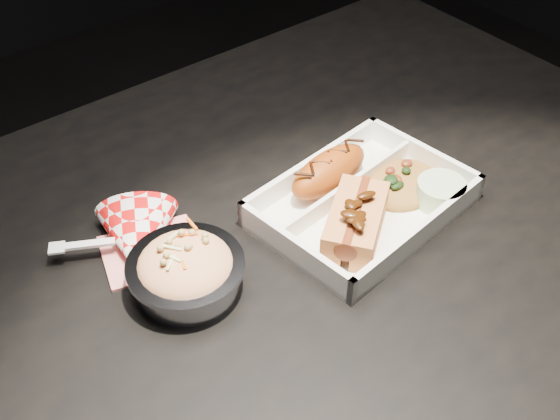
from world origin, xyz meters
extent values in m
cube|color=black|center=(0.00, 0.00, 0.73)|extent=(1.20, 0.80, 0.03)
cylinder|color=black|center=(0.55, 0.35, 0.36)|extent=(0.05, 0.05, 0.72)
cube|color=white|center=(0.11, -0.03, 0.75)|extent=(0.27, 0.21, 0.01)
cube|color=white|center=(0.10, 0.06, 0.77)|extent=(0.25, 0.04, 0.04)
cube|color=white|center=(0.12, -0.11, 0.77)|extent=(0.25, 0.04, 0.04)
cube|color=white|center=(-0.01, -0.04, 0.77)|extent=(0.03, 0.18, 0.04)
cube|color=white|center=(0.23, -0.01, 0.77)|extent=(0.03, 0.18, 0.04)
cube|color=white|center=(0.11, 0.00, 0.77)|extent=(0.23, 0.03, 0.03)
ellipsoid|color=#9E440F|center=(0.11, 0.03, 0.78)|extent=(0.13, 0.06, 0.05)
cube|color=#D18447|center=(0.08, -0.07, 0.78)|extent=(0.11, 0.09, 0.04)
cube|color=#D18447|center=(0.06, -0.05, 0.78)|extent=(0.11, 0.09, 0.04)
cylinder|color=brown|center=(0.07, -0.06, 0.79)|extent=(0.11, 0.09, 0.03)
ellipsoid|color=#B07533|center=(0.18, -0.03, 0.77)|extent=(0.12, 0.10, 0.03)
cylinder|color=#B9D5A1|center=(0.20, -0.08, 0.77)|extent=(0.06, 0.06, 0.03)
cylinder|color=silver|center=(-0.12, 0.00, 0.77)|extent=(0.11, 0.11, 0.04)
cylinder|color=silver|center=(-0.12, 0.00, 0.79)|extent=(0.13, 0.13, 0.01)
ellipsoid|color=beige|center=(-0.12, 0.00, 0.79)|extent=(0.10, 0.10, 0.04)
cube|color=red|center=(-0.13, 0.07, 0.75)|extent=(0.13, 0.12, 0.00)
cone|color=red|center=(-0.14, 0.08, 0.77)|extent=(0.14, 0.14, 0.10)
cube|color=white|center=(-0.18, 0.11, 0.77)|extent=(0.06, 0.04, 0.00)
cube|color=white|center=(-0.21, 0.12, 0.77)|extent=(0.02, 0.02, 0.00)
camera|label=1|loc=(-0.36, -0.47, 1.33)|focal=45.00mm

